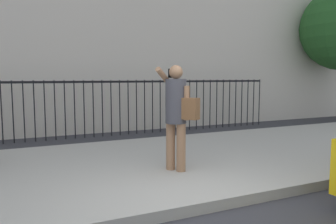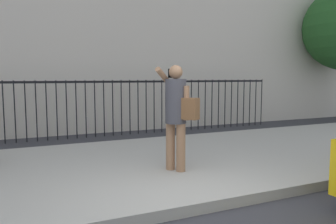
{
  "view_description": "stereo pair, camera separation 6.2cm",
  "coord_description": "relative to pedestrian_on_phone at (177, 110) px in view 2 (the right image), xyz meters",
  "views": [
    {
      "loc": [
        -1.92,
        -3.38,
        1.68
      ],
      "look_at": [
        0.48,
        1.74,
        1.09
      ],
      "focal_mm": 35.67,
      "sensor_mm": 36.0,
      "label": 1
    },
    {
      "loc": [
        -1.86,
        -3.4,
        1.68
      ],
      "look_at": [
        0.48,
        1.74,
        1.09
      ],
      "focal_mm": 35.67,
      "sensor_mm": 36.0,
      "label": 2
    }
  ],
  "objects": [
    {
      "name": "sidewalk",
      "position": [
        -0.49,
        0.78,
        -1.08
      ],
      "size": [
        28.0,
        4.4,
        0.15
      ],
      "primitive_type": "cube",
      "color": "#9E9B93",
      "rests_on": "ground"
    },
    {
      "name": "ground_plane",
      "position": [
        -0.49,
        -1.42,
        -1.15
      ],
      "size": [
        60.0,
        60.0,
        0.0
      ],
      "primitive_type": "plane",
      "color": "#333338"
    },
    {
      "name": "iron_fence",
      "position": [
        -0.49,
        4.48,
        -0.13
      ],
      "size": [
        12.03,
        0.04,
        1.6
      ],
      "color": "black",
      "rests_on": "ground"
    },
    {
      "name": "pedestrian_on_phone",
      "position": [
        0.0,
        0.0,
        0.0
      ],
      "size": [
        0.62,
        0.72,
        1.72
      ],
      "color": "#936B4C",
      "rests_on": "sidewalk"
    }
  ]
}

